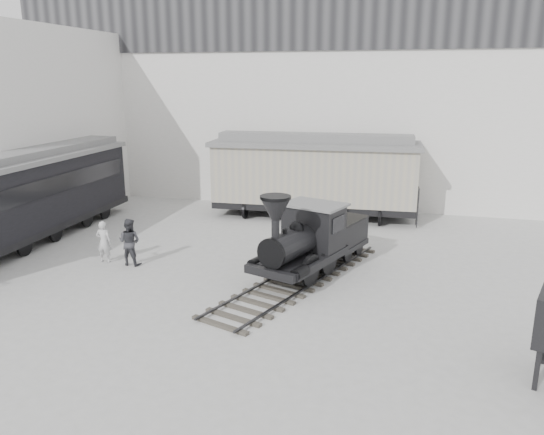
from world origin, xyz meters
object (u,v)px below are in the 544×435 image
(boxcar, at_px, (314,174))
(passenger_coach, at_px, (22,197))
(visitor_a, at_px, (104,242))
(visitor_b, at_px, (129,242))
(locomotive, at_px, (309,243))

(boxcar, relative_size, passenger_coach, 0.76)
(visitor_a, relative_size, visitor_b, 0.91)
(locomotive, distance_m, passenger_coach, 12.14)
(passenger_coach, distance_m, visitor_a, 4.81)
(locomotive, height_order, passenger_coach, passenger_coach)
(passenger_coach, xyz_separation_m, visitor_b, (5.54, -1.29, -1.10))
(boxcar, height_order, visitor_b, boxcar)
(visitor_b, bearing_deg, boxcar, -119.62)
(locomotive, distance_m, visitor_b, 6.59)
(boxcar, bearing_deg, passenger_coach, -148.73)
(boxcar, distance_m, visitor_a, 10.82)
(locomotive, height_order, visitor_a, locomotive)
(locomotive, distance_m, boxcar, 8.18)
(locomotive, bearing_deg, visitor_a, -155.72)
(visitor_a, xyz_separation_m, visitor_b, (1.06, 0.01, 0.08))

